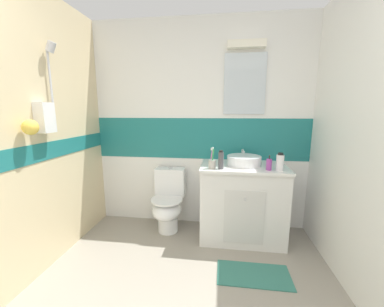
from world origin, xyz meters
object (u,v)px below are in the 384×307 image
at_px(toilet, 168,202).
at_px(mouthwash_bottle, 280,162).
at_px(soap_dispenser, 269,164).
at_px(toothbrush_cup, 212,163).
at_px(sink_basin, 244,160).
at_px(shampoo_bottle_tall, 221,160).

distance_m(toilet, mouthwash_bottle, 1.36).
xyz_separation_m(soap_dispenser, mouthwash_bottle, (0.10, -0.01, 0.03)).
relative_size(toilet, toothbrush_cup, 3.36).
bearing_deg(mouthwash_bottle, sink_basin, 150.06).
bearing_deg(toothbrush_cup, mouthwash_bottle, 0.62).
relative_size(sink_basin, soap_dispenser, 2.67).
distance_m(toilet, shampoo_bottle_tall, 0.89).
height_order(toilet, soap_dispenser, soap_dispenser).
relative_size(toothbrush_cup, mouthwash_bottle, 1.25).
bearing_deg(soap_dispenser, shampoo_bottle_tall, -177.70).
distance_m(sink_basin, mouthwash_bottle, 0.39).
xyz_separation_m(sink_basin, shampoo_bottle_tall, (-0.25, -0.21, 0.04)).
distance_m(sink_basin, toilet, 1.03).
relative_size(sink_basin, toilet, 0.55).
bearing_deg(sink_basin, toothbrush_cup, -149.62).
bearing_deg(sink_basin, shampoo_bottle_tall, -140.66).
xyz_separation_m(toilet, soap_dispenser, (1.10, -0.22, 0.56)).
xyz_separation_m(toilet, shampoo_bottle_tall, (0.62, -0.24, 0.59)).
bearing_deg(shampoo_bottle_tall, soap_dispenser, 2.30).
relative_size(sink_basin, mouthwash_bottle, 2.30).
bearing_deg(shampoo_bottle_tall, toothbrush_cup, 176.32).
distance_m(sink_basin, soap_dispenser, 0.30).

